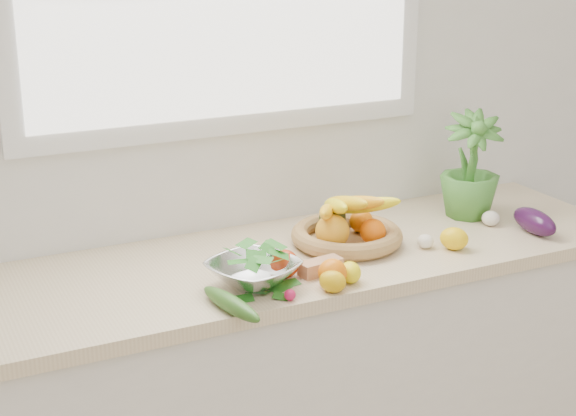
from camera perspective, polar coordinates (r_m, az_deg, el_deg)
name	(u,v)px	position (r m, az deg, el deg)	size (l,w,h in m)	color
back_wall	(225,83)	(2.63, -4.08, 8.05)	(4.50, 0.02, 2.70)	white
counter_cabinet	(270,405)	(2.70, -1.17, -12.64)	(2.20, 0.58, 0.86)	silver
countertop	(269,266)	(2.49, -1.24, -3.74)	(2.24, 0.62, 0.04)	beige
orange_loose	(332,273)	(2.30, 2.89, -4.22)	(0.08, 0.08, 0.08)	orange
lemon_a	(333,281)	(2.27, 2.90, -4.76)	(0.06, 0.07, 0.06)	#E2AA0C
lemon_b	(350,272)	(2.33, 4.05, -4.17)	(0.06, 0.07, 0.06)	yellow
lemon_c	(454,239)	(2.59, 10.69, -1.96)	(0.07, 0.08, 0.07)	yellow
apple	(284,264)	(2.35, -0.23, -3.64)	(0.08, 0.08, 0.08)	red
ginger	(321,267)	(2.38, 2.12, -3.82)	(0.12, 0.05, 0.04)	tan
garlic_a	(425,241)	(2.59, 8.87, -2.14)	(0.05, 0.05, 0.04)	white
garlic_b	(389,232)	(2.65, 6.54, -1.58)	(0.05, 0.05, 0.04)	silver
garlic_c	(491,218)	(2.82, 12.97, -0.66)	(0.06, 0.06, 0.05)	silver
eggplant	(534,221)	(2.78, 15.64, -0.84)	(0.07, 0.19, 0.07)	#2F0E33
cucumber	(231,304)	(2.16, -3.71, -6.21)	(0.04, 0.24, 0.04)	#2F591A
radish	(290,295)	(2.22, 0.13, -5.64)	(0.03, 0.03, 0.03)	#CC1950
potted_herb	(471,165)	(2.85, 11.73, 2.72)	(0.19, 0.19, 0.34)	#438631
fruit_basket	(346,229)	(2.58, 3.77, -1.35)	(0.35, 0.35, 0.18)	#BA7E52
colander_with_spinach	(253,266)	(2.28, -2.27, -3.77)	(0.29, 0.29, 0.12)	silver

